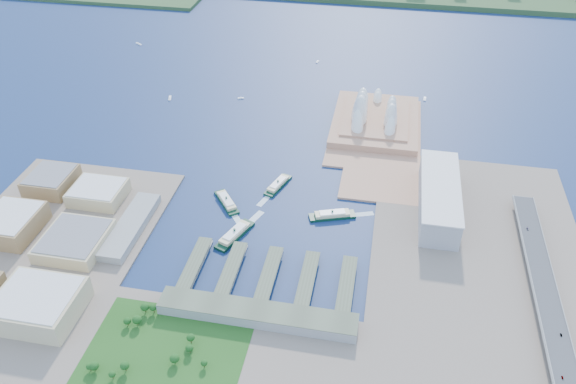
% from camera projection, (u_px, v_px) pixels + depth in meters
% --- Properties ---
extents(ground, '(3000.00, 3000.00, 0.00)m').
position_uv_depth(ground, '(271.00, 232.00, 671.19)').
color(ground, '#0D2140').
rests_on(ground, ground).
extents(west_land, '(220.00, 390.00, 3.00)m').
position_uv_depth(west_land, '(32.00, 264.00, 625.22)').
color(west_land, '#78695C').
rests_on(west_land, ground).
extents(south_land, '(720.00, 180.00, 3.00)m').
position_uv_depth(south_land, '(222.00, 380.00, 504.66)').
color(south_land, '#78695C').
rests_on(south_land, ground).
extents(east_land, '(240.00, 500.00, 3.00)m').
position_uv_depth(east_land, '(482.00, 289.00, 594.63)').
color(east_land, '#78695C').
rests_on(east_land, ground).
extents(peninsula, '(135.00, 220.00, 3.00)m').
position_uv_depth(peninsula, '(376.00, 131.00, 859.15)').
color(peninsula, tan).
rests_on(peninsula, ground).
extents(opera_house, '(134.00, 180.00, 58.00)m').
position_uv_depth(opera_house, '(377.00, 107.00, 857.13)').
color(opera_house, white).
rests_on(opera_house, peninsula).
extents(toaster_building, '(45.00, 155.00, 35.00)m').
position_uv_depth(toaster_building, '(439.00, 197.00, 692.64)').
color(toaster_building, gray).
rests_on(toaster_building, east_land).
extents(expressway, '(26.00, 340.00, 11.85)m').
position_uv_depth(expressway, '(545.00, 299.00, 573.26)').
color(expressway, gray).
rests_on(expressway, east_land).
extents(west_buildings, '(200.00, 280.00, 27.00)m').
position_uv_depth(west_buildings, '(46.00, 234.00, 643.89)').
color(west_buildings, olive).
rests_on(west_buildings, west_land).
extents(ferry_wharves, '(184.00, 90.00, 9.30)m').
position_uv_depth(ferry_wharves, '(269.00, 275.00, 607.15)').
color(ferry_wharves, '#4A533F').
rests_on(ferry_wharves, ground).
extents(terminal_building, '(200.00, 28.00, 12.00)m').
position_uv_depth(terminal_building, '(257.00, 314.00, 557.08)').
color(terminal_building, gray).
rests_on(terminal_building, south_land).
extents(park, '(150.00, 110.00, 16.00)m').
position_uv_depth(park, '(165.00, 346.00, 523.83)').
color(park, '#194714').
rests_on(park, south_land).
extents(ferry_a, '(43.95, 52.03, 10.33)m').
position_uv_depth(ferry_a, '(226.00, 200.00, 713.24)').
color(ferry_a, black).
rests_on(ferry_a, ground).
extents(ferry_b, '(29.86, 54.62, 10.04)m').
position_uv_depth(ferry_b, '(278.00, 183.00, 743.04)').
color(ferry_b, black).
rests_on(ferry_b, ground).
extents(ferry_c, '(36.86, 62.49, 11.54)m').
position_uv_depth(ferry_c, '(235.00, 233.00, 661.36)').
color(ferry_c, black).
rests_on(ferry_c, ground).
extents(ferry_d, '(58.69, 32.43, 10.79)m').
position_uv_depth(ferry_d, '(332.00, 214.00, 690.87)').
color(ferry_d, black).
rests_on(ferry_d, ground).
extents(boat_a, '(8.39, 16.47, 3.09)m').
position_uv_depth(boat_a, '(170.00, 98.00, 948.17)').
color(boat_a, white).
rests_on(boat_a, ground).
extents(boat_b, '(10.81, 6.92, 2.75)m').
position_uv_depth(boat_b, '(241.00, 98.00, 948.08)').
color(boat_b, white).
rests_on(boat_b, ground).
extents(boat_c, '(4.80, 13.81, 3.06)m').
position_uv_depth(boat_c, '(425.00, 99.00, 945.71)').
color(boat_c, white).
rests_on(boat_c, ground).
extents(boat_d, '(16.04, 11.87, 2.81)m').
position_uv_depth(boat_d, '(139.00, 44.00, 1140.60)').
color(boat_d, white).
rests_on(boat_d, ground).
extents(boat_e, '(4.97, 10.91, 2.58)m').
position_uv_depth(boat_e, '(317.00, 62.00, 1069.38)').
color(boat_e, white).
rests_on(boat_e, ground).
extents(car_a, '(1.45, 3.60, 1.23)m').
position_uv_depth(car_a, '(562.00, 377.00, 490.94)').
color(car_a, slate).
rests_on(car_a, expressway).
extents(car_b, '(1.29, 3.69, 1.22)m').
position_uv_depth(car_b, '(561.00, 335.00, 528.37)').
color(car_b, slate).
rests_on(car_b, expressway).
extents(car_c, '(2.01, 4.94, 1.43)m').
position_uv_depth(car_c, '(528.00, 229.00, 652.20)').
color(car_c, slate).
rests_on(car_c, expressway).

